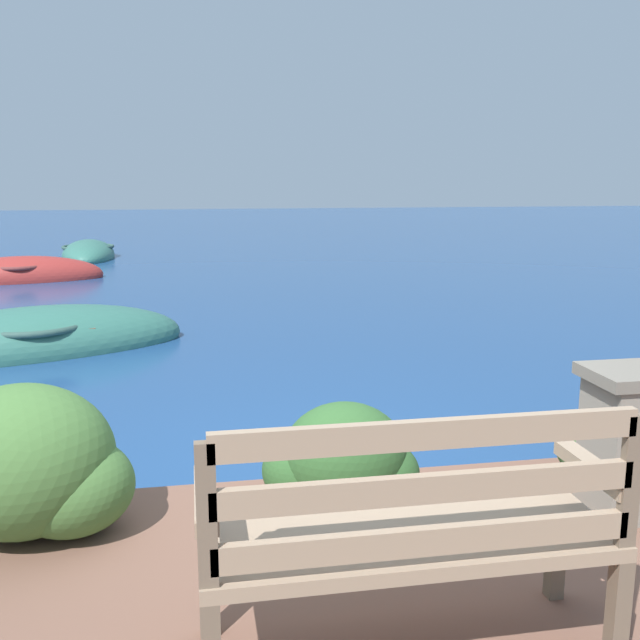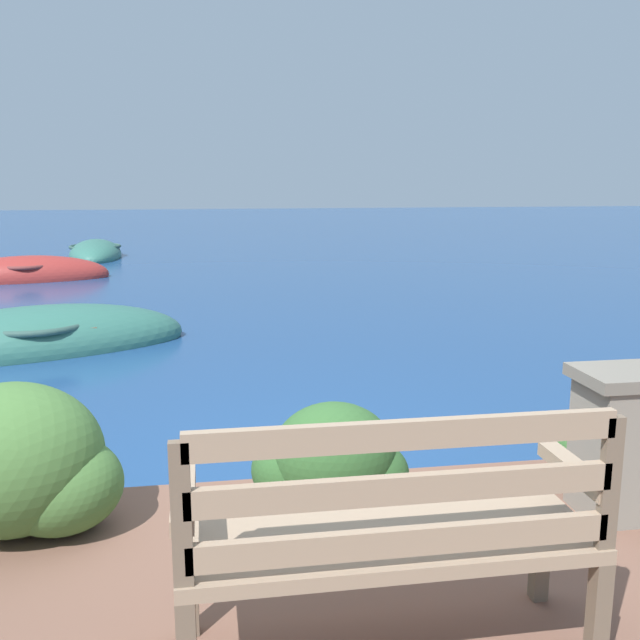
# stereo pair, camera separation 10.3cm
# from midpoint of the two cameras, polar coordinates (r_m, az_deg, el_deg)

# --- Properties ---
(ground_plane) EXTENTS (80.00, 80.00, 0.00)m
(ground_plane) POSITION_cam_midpoint_polar(r_m,az_deg,el_deg) (4.18, -0.45, -15.04)
(ground_plane) COLOR navy
(park_bench) EXTENTS (1.43, 0.48, 0.93)m
(park_bench) POSITION_cam_midpoint_polar(r_m,az_deg,el_deg) (2.49, 6.20, -16.39)
(park_bench) COLOR brown
(park_bench) RESTS_ON patio_terrace
(hedge_clump_left) EXTENTS (1.05, 0.76, 0.71)m
(hedge_clump_left) POSITION_cam_midpoint_polar(r_m,az_deg,el_deg) (3.67, -23.59, -10.93)
(hedge_clump_left) COLOR #426B33
(hedge_clump_left) RESTS_ON patio_terrace
(hedge_clump_centre) EXTENTS (0.79, 0.57, 0.54)m
(hedge_clump_centre) POSITION_cam_midpoint_polar(r_m,az_deg,el_deg) (3.66, 0.93, -11.28)
(hedge_clump_centre) COLOR #2D5628
(hedge_clump_centre) RESTS_ON patio_terrace
(hedge_clump_right) EXTENTS (0.77, 0.56, 0.52)m
(hedge_clump_right) POSITION_cam_midpoint_polar(r_m,az_deg,el_deg) (4.27, 22.88, -8.90)
(hedge_clump_right) COLOR #2D5628
(hedge_clump_right) RESTS_ON patio_terrace
(rowboat_nearest) EXTENTS (3.48, 2.24, 0.85)m
(rowboat_nearest) POSITION_cam_midpoint_polar(r_m,az_deg,el_deg) (8.38, -22.17, -1.84)
(rowboat_nearest) COLOR #336B5B
(rowboat_nearest) RESTS_ON ground_plane
(rowboat_mid) EXTENTS (3.07, 1.53, 0.79)m
(rowboat_mid) POSITION_cam_midpoint_polar(r_m,az_deg,el_deg) (14.16, -23.06, 3.16)
(rowboat_mid) COLOR #9E2D28
(rowboat_mid) RESTS_ON ground_plane
(rowboat_far) EXTENTS (1.46, 3.06, 0.71)m
(rowboat_far) POSITION_cam_midpoint_polar(r_m,az_deg,el_deg) (17.81, -18.19, 4.98)
(rowboat_far) COLOR #336B5B
(rowboat_far) RESTS_ON ground_plane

